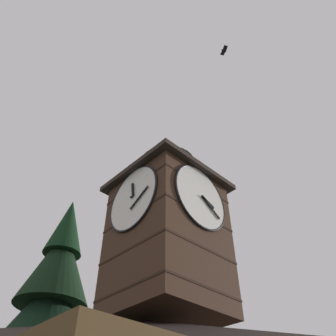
{
  "coord_description": "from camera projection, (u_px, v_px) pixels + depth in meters",
  "views": [
    {
      "loc": [
        9.68,
        8.63,
        1.71
      ],
      "look_at": [
        0.06,
        -1.47,
        13.74
      ],
      "focal_mm": 37.08,
      "sensor_mm": 36.0,
      "label": 1
    }
  ],
  "objects": [
    {
      "name": "clock_tower",
      "position": [
        168.0,
        229.0,
        15.95
      ],
      "size": [
        4.87,
        4.87,
        9.4
      ],
      "color": "#422B1E",
      "rests_on": "building_main"
    },
    {
      "name": "flying_bird_high",
      "position": [
        224.0,
        51.0,
        18.49
      ],
      "size": [
        0.44,
        0.61,
        0.16
      ],
      "color": "black"
    },
    {
      "name": "pine_tree_behind",
      "position": [
        44.0,
        336.0,
        16.78
      ],
      "size": [
        7.11,
        7.11,
        14.47
      ],
      "color": "#473323",
      "rests_on": "ground_plane"
    }
  ]
}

